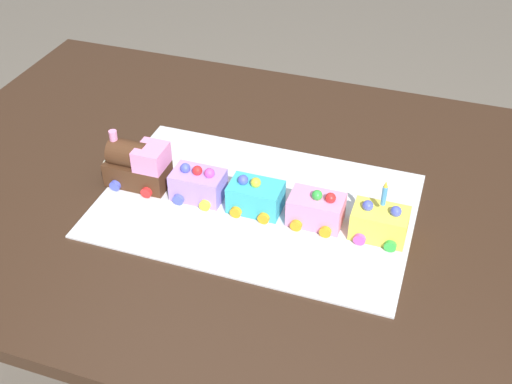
{
  "coord_description": "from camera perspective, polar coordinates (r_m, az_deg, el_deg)",
  "views": [
    {
      "loc": [
        0.37,
        -0.95,
        1.52
      ],
      "look_at": [
        0.06,
        -0.05,
        0.77
      ],
      "focal_mm": 44.71,
      "sensor_mm": 36.0,
      "label": 1
    }
  ],
  "objects": [
    {
      "name": "cake_car_gondola_bubblegum",
      "position": [
        1.18,
        5.42,
        -1.56
      ],
      "size": [
        0.1,
        0.08,
        0.07
      ],
      "color": "pink",
      "rests_on": "cake_board"
    },
    {
      "name": "cake_car_hopper_lemon",
      "position": [
        1.17,
        10.99,
        -2.72
      ],
      "size": [
        0.1,
        0.08,
        0.07
      ],
      "color": "#F4E04C",
      "rests_on": "cake_board"
    },
    {
      "name": "cake_car_caboose_lavender",
      "position": [
        1.24,
        -5.19,
        0.7
      ],
      "size": [
        0.1,
        0.08,
        0.07
      ],
      "color": "#AD84E0",
      "rests_on": "cake_board"
    },
    {
      "name": "birthday_candle",
      "position": [
        1.13,
        11.42,
        -0.12
      ],
      "size": [
        0.01,
        0.01,
        0.05
      ],
      "color": "#4CA5E5",
      "rests_on": "cake_car_hopper_lemon"
    },
    {
      "name": "cake_board",
      "position": [
        1.24,
        -0.0,
        -1.17
      ],
      "size": [
        0.6,
        0.4,
        0.0
      ],
      "primitive_type": "cube",
      "color": "silver",
      "rests_on": "dining_table"
    },
    {
      "name": "cake_locomotive",
      "position": [
        1.28,
        -10.55,
        2.44
      ],
      "size": [
        0.14,
        0.08,
        0.12
      ],
      "color": "#472816",
      "rests_on": "cake_board"
    },
    {
      "name": "cake_car_flatbed_turquoise",
      "position": [
        1.21,
        -0.05,
        -0.41
      ],
      "size": [
        0.1,
        0.08,
        0.07
      ],
      "color": "#38B7C6",
      "rests_on": "cake_board"
    },
    {
      "name": "dining_table",
      "position": [
        1.35,
        -1.74,
        -3.08
      ],
      "size": [
        1.4,
        1.0,
        0.74
      ],
      "color": "#382316",
      "rests_on": "ground"
    }
  ]
}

